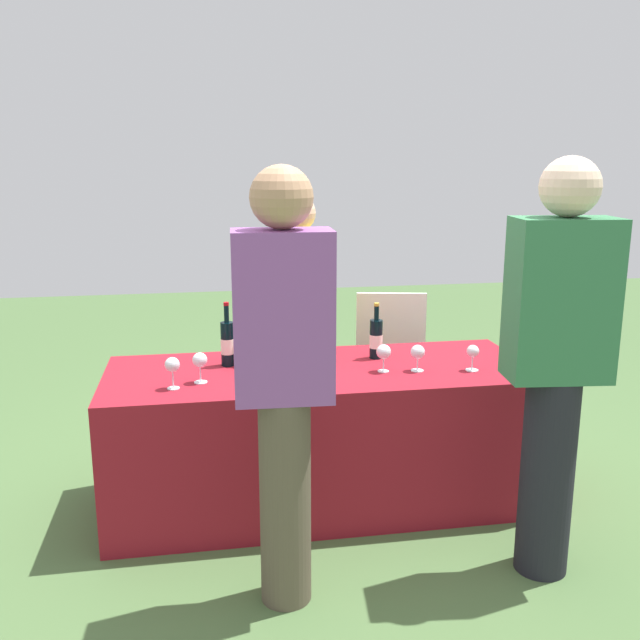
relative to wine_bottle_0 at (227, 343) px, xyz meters
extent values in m
plane|color=#476638|center=(0.45, -0.13, -0.84)|extent=(12.00, 12.00, 0.00)
cube|color=maroon|center=(0.45, -0.13, -0.48)|extent=(2.13, 0.80, 0.72)
cylinder|color=black|center=(0.00, 0.00, -0.01)|extent=(0.07, 0.07, 0.23)
cylinder|color=black|center=(0.00, 0.00, 0.15)|extent=(0.03, 0.03, 0.09)
cylinder|color=maroon|center=(0.00, 0.00, 0.20)|extent=(0.03, 0.03, 0.02)
cylinder|color=silver|center=(0.00, 0.00, -0.02)|extent=(0.07, 0.07, 0.08)
cylinder|color=black|center=(0.12, -0.01, -0.02)|extent=(0.08, 0.08, 0.20)
cylinder|color=black|center=(0.12, -0.01, 0.12)|extent=(0.03, 0.03, 0.08)
cylinder|color=gold|center=(0.12, -0.01, 0.17)|extent=(0.03, 0.03, 0.02)
cylinder|color=silver|center=(0.12, -0.01, -0.03)|extent=(0.08, 0.08, 0.07)
cylinder|color=black|center=(0.49, -0.01, 0.00)|extent=(0.07, 0.07, 0.24)
cylinder|color=black|center=(0.49, -0.01, 0.16)|extent=(0.03, 0.03, 0.08)
cylinder|color=black|center=(0.49, -0.01, 0.21)|extent=(0.03, 0.03, 0.02)
cylinder|color=silver|center=(0.49, -0.01, -0.01)|extent=(0.07, 0.07, 0.08)
cylinder|color=black|center=(0.78, 0.00, -0.02)|extent=(0.07, 0.07, 0.21)
cylinder|color=black|center=(0.78, 0.00, 0.13)|extent=(0.03, 0.03, 0.08)
cylinder|color=gold|center=(0.78, 0.00, 0.17)|extent=(0.03, 0.03, 0.02)
cylinder|color=silver|center=(0.78, 0.00, -0.03)|extent=(0.07, 0.07, 0.07)
cylinder|color=silver|center=(-0.26, -0.33, -0.12)|extent=(0.06, 0.06, 0.00)
cylinder|color=silver|center=(-0.26, -0.33, -0.07)|extent=(0.01, 0.01, 0.08)
sphere|color=silver|center=(-0.26, -0.33, 0.00)|extent=(0.07, 0.07, 0.07)
cylinder|color=silver|center=(-0.14, -0.26, -0.12)|extent=(0.06, 0.06, 0.00)
cylinder|color=silver|center=(-0.14, -0.26, -0.08)|extent=(0.01, 0.01, 0.08)
sphere|color=silver|center=(-0.14, -0.26, -0.01)|extent=(0.07, 0.07, 0.07)
sphere|color=#590C19|center=(-0.14, -0.26, -0.02)|extent=(0.04, 0.04, 0.04)
cylinder|color=silver|center=(0.23, -0.24, -0.12)|extent=(0.06, 0.06, 0.00)
cylinder|color=silver|center=(0.23, -0.24, -0.08)|extent=(0.01, 0.01, 0.06)
sphere|color=silver|center=(0.23, -0.24, -0.02)|extent=(0.07, 0.07, 0.07)
sphere|color=#590C19|center=(0.23, -0.24, -0.03)|extent=(0.04, 0.04, 0.04)
cylinder|color=silver|center=(0.75, -0.24, -0.12)|extent=(0.06, 0.06, 0.00)
cylinder|color=silver|center=(0.75, -0.24, -0.08)|extent=(0.01, 0.01, 0.06)
sphere|color=silver|center=(0.75, -0.24, -0.02)|extent=(0.07, 0.07, 0.07)
cylinder|color=silver|center=(0.92, -0.25, -0.12)|extent=(0.06, 0.06, 0.00)
cylinder|color=silver|center=(0.92, -0.25, -0.08)|extent=(0.01, 0.01, 0.06)
sphere|color=silver|center=(0.92, -0.25, -0.02)|extent=(0.07, 0.07, 0.07)
sphere|color=#590C19|center=(0.92, -0.25, -0.03)|extent=(0.04, 0.04, 0.04)
cylinder|color=silver|center=(1.19, -0.29, -0.12)|extent=(0.06, 0.06, 0.00)
cylinder|color=silver|center=(1.19, -0.29, -0.08)|extent=(0.01, 0.01, 0.07)
sphere|color=silver|center=(1.19, -0.29, -0.02)|extent=(0.06, 0.06, 0.06)
sphere|color=#590C19|center=(1.19, -0.29, -0.03)|extent=(0.03, 0.03, 0.03)
cylinder|color=brown|center=(0.43, 0.51, -0.45)|extent=(0.21, 0.21, 0.77)
cube|color=yellow|center=(0.43, 0.51, 0.22)|extent=(0.38, 0.21, 0.58)
sphere|color=#D8AD8C|center=(0.43, 0.51, 0.61)|extent=(0.21, 0.21, 0.21)
cylinder|color=brown|center=(0.18, -0.93, -0.41)|extent=(0.20, 0.20, 0.86)
cube|color=#8C4C99|center=(0.18, -0.93, 0.34)|extent=(0.38, 0.22, 0.64)
sphere|color=tan|center=(0.18, -0.93, 0.78)|extent=(0.23, 0.23, 0.23)
cylinder|color=black|center=(1.30, -0.91, -0.40)|extent=(0.22, 0.22, 0.87)
cube|color=#337247|center=(1.30, -0.91, 0.36)|extent=(0.43, 0.27, 0.65)
sphere|color=beige|center=(1.30, -0.91, 0.81)|extent=(0.24, 0.24, 0.24)
cube|color=white|center=(1.06, 0.73, -0.38)|extent=(0.44, 0.12, 0.92)
camera|label=1|loc=(-0.11, -3.42, 0.91)|focal=38.89mm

